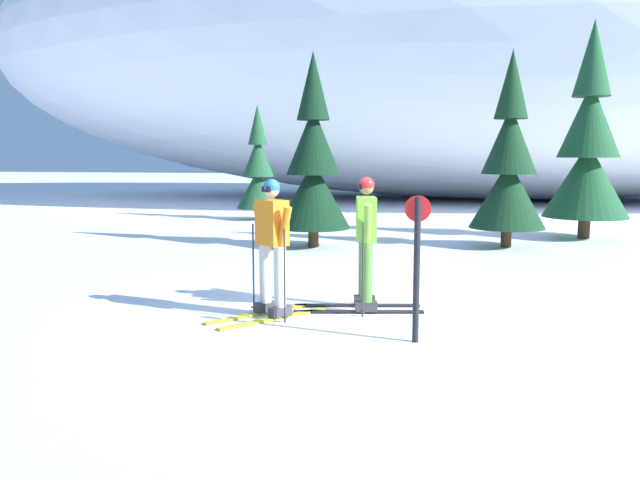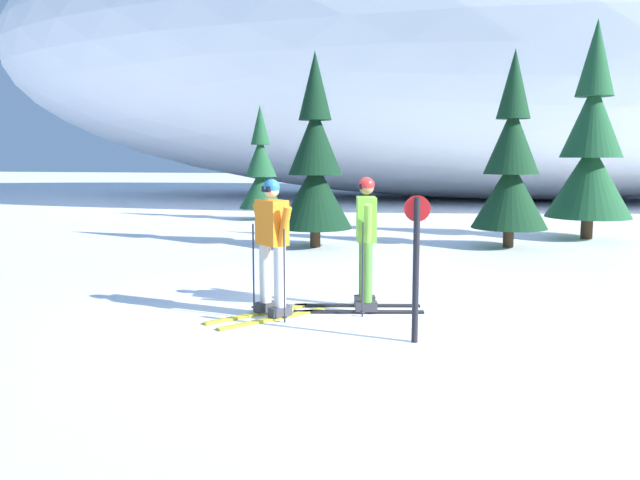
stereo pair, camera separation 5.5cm
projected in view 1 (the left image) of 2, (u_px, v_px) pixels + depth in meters
The scene contains 9 objects.
ground_plane at pixel (359, 313), 8.17m from camera, with size 120.00×120.00×0.00m, color white.
skier_orange_jacket at pixel (272, 245), 7.88m from camera, with size 1.32×1.47×1.73m.
skier_lime_jacket at pixel (365, 241), 8.21m from camera, with size 1.74×0.82×1.74m.
pine_tree_far_left at pixel (258, 172), 19.76m from camera, with size 1.38×1.38×3.58m.
pine_tree_center_left at pixel (313, 167), 13.77m from camera, with size 1.63×1.63×4.23m.
pine_tree_center_right at pixel (509, 166), 13.76m from camera, with size 1.65×1.65×4.27m.
pine_tree_far_right at pixel (588, 149), 15.18m from camera, with size 2.01×2.01×5.19m.
snow_ridge_background at pixel (504, 37), 28.42m from camera, with size 49.58×21.51×14.56m, color white.
trail_marker_post at pixel (417, 260), 6.78m from camera, with size 0.28×0.07×1.60m.
Camera 1 is at (1.02, -7.93, 2.02)m, focal length 35.54 mm.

